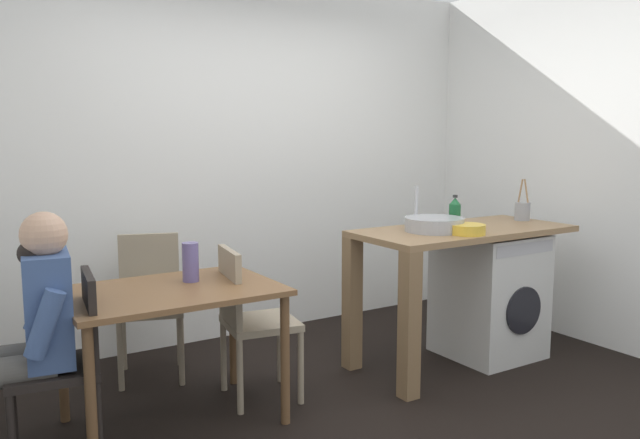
% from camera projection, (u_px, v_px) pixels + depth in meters
% --- Properties ---
extents(ground_plane, '(5.46, 5.46, 0.00)m').
position_uv_depth(ground_plane, '(372.00, 414.00, 3.58)').
color(ground_plane, black).
extents(wall_back, '(4.60, 0.10, 2.70)m').
position_uv_depth(wall_back, '(235.00, 159.00, 4.87)').
color(wall_back, white).
rests_on(wall_back, ground_plane).
extents(wall_counter_side, '(0.10, 3.80, 2.70)m').
position_uv_depth(wall_counter_side, '(619.00, 161.00, 4.53)').
color(wall_counter_side, white).
rests_on(wall_counter_side, ground_plane).
extents(dining_table, '(1.10, 0.76, 0.74)m').
position_uv_depth(dining_table, '(171.00, 306.00, 3.40)').
color(dining_table, brown).
rests_on(dining_table, ground_plane).
extents(chair_person_seat, '(0.45, 0.45, 0.90)m').
position_uv_depth(chair_person_seat, '(68.00, 356.00, 3.03)').
color(chair_person_seat, black).
rests_on(chair_person_seat, ground_plane).
extents(chair_opposite, '(0.46, 0.46, 0.90)m').
position_uv_depth(chair_opposite, '(248.00, 315.00, 3.72)').
color(chair_opposite, gray).
rests_on(chair_opposite, ground_plane).
extents(chair_spare_by_wall, '(0.50, 0.50, 0.90)m').
position_uv_depth(chair_spare_by_wall, '(150.00, 297.00, 4.13)').
color(chair_spare_by_wall, gray).
rests_on(chair_spare_by_wall, ground_plane).
extents(seated_person, '(0.53, 0.53, 1.20)m').
position_uv_depth(seated_person, '(29.00, 327.00, 2.95)').
color(seated_person, '#595651').
rests_on(seated_person, ground_plane).
extents(kitchen_counter, '(1.50, 0.68, 0.92)m').
position_uv_depth(kitchen_counter, '(439.00, 255.00, 4.20)').
color(kitchen_counter, olive).
rests_on(kitchen_counter, ground_plane).
extents(washing_machine, '(0.60, 0.61, 0.86)m').
position_uv_depth(washing_machine, '(489.00, 294.00, 4.49)').
color(washing_machine, silver).
rests_on(washing_machine, ground_plane).
extents(sink_basin, '(0.38, 0.38, 0.09)m').
position_uv_depth(sink_basin, '(434.00, 224.00, 4.14)').
color(sink_basin, '#9EA0A5').
rests_on(sink_basin, kitchen_counter).
extents(tap, '(0.02, 0.02, 0.28)m').
position_uv_depth(tap, '(416.00, 207.00, 4.28)').
color(tap, '#B2B2B7').
rests_on(tap, kitchen_counter).
extents(bottle_tall_green, '(0.08, 0.08, 0.22)m').
position_uv_depth(bottle_tall_green, '(455.00, 213.00, 4.32)').
color(bottle_tall_green, '#19592D').
rests_on(bottle_tall_green, kitchen_counter).
extents(mixing_bowl, '(0.23, 0.23, 0.06)m').
position_uv_depth(mixing_bowl, '(467.00, 229.00, 4.03)').
color(mixing_bowl, gold).
rests_on(mixing_bowl, kitchen_counter).
extents(utensil_crock, '(0.11, 0.11, 0.30)m').
position_uv_depth(utensil_crock, '(522.00, 211.00, 4.65)').
color(utensil_crock, gray).
rests_on(utensil_crock, kitchen_counter).
extents(vase, '(0.09, 0.09, 0.22)m').
position_uv_depth(vase, '(191.00, 262.00, 3.53)').
color(vase, slate).
rests_on(vase, dining_table).
extents(scissors, '(0.15, 0.06, 0.01)m').
position_uv_depth(scissors, '(469.00, 230.00, 4.18)').
color(scissors, '#B2B2B7').
rests_on(scissors, kitchen_counter).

